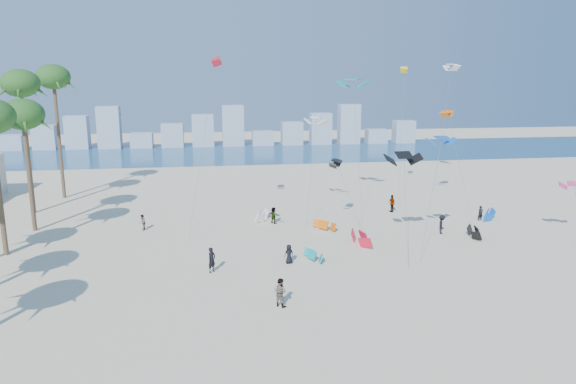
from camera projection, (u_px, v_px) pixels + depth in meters
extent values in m
plane|color=beige|center=(278.00, 328.00, 30.53)|extent=(220.00, 220.00, 0.00)
plane|color=navy|center=(229.00, 153.00, 100.03)|extent=(220.00, 220.00, 0.00)
imported|color=black|center=(212.00, 260.00, 39.00)|extent=(0.81, 0.82, 1.92)
imported|color=gray|center=(280.00, 292.00, 33.26)|extent=(1.15, 1.13, 1.86)
imported|color=black|center=(289.00, 254.00, 40.88)|extent=(0.84, 0.64, 1.52)
imported|color=gray|center=(392.00, 203.00, 56.38)|extent=(0.75, 1.18, 1.86)
imported|color=black|center=(442.00, 224.00, 48.54)|extent=(1.05, 1.31, 1.78)
imported|color=gray|center=(274.00, 215.00, 52.00)|extent=(1.33, 1.49, 1.64)
imported|color=black|center=(481.00, 213.00, 52.99)|extent=(0.59, 0.42, 1.53)
imported|color=gray|center=(142.00, 222.00, 49.67)|extent=(0.60, 0.76, 1.52)
cylinder|color=#595959|center=(351.00, 199.00, 48.75)|extent=(1.59, 5.44, 6.36)
cylinder|color=#595959|center=(312.00, 171.00, 52.28)|extent=(2.02, 5.20, 10.07)
cylinder|color=#595959|center=(431.00, 199.00, 41.69)|extent=(2.58, 3.03, 9.51)
cylinder|color=#595959|center=(202.00, 148.00, 47.53)|extent=(2.90, 3.93, 15.89)
cylinder|color=#595959|center=(401.00, 137.00, 58.58)|extent=(1.42, 3.90, 15.29)
cylinder|color=#595959|center=(358.00, 148.00, 54.34)|extent=(0.37, 6.00, 14.00)
cylinder|color=#595959|center=(458.00, 161.00, 56.95)|extent=(1.65, 4.00, 10.62)
cylinder|color=#595959|center=(406.00, 210.00, 41.36)|extent=(1.11, 4.85, 8.03)
cylinder|color=#595959|center=(443.00, 127.00, 67.95)|extent=(2.49, 2.49, 15.78)
cylinder|color=brown|center=(29.00, 174.00, 48.60)|extent=(0.40, 0.40, 10.94)
ellipsoid|color=#24551E|center=(23.00, 114.00, 47.41)|extent=(3.80, 3.80, 2.85)
cylinder|color=brown|center=(28.00, 150.00, 54.75)|extent=(0.40, 0.40, 13.60)
ellipsoid|color=#24551E|center=(20.00, 83.00, 53.27)|extent=(3.80, 3.80, 2.85)
cylinder|color=brown|center=(59.00, 139.00, 61.63)|extent=(0.40, 0.40, 14.22)
ellipsoid|color=#24551E|center=(53.00, 77.00, 60.09)|extent=(3.80, 3.80, 2.85)
cube|color=#9EADBF|center=(12.00, 142.00, 103.24)|extent=(4.40, 3.00, 3.00)
cube|color=#9EADBF|center=(45.00, 137.00, 103.95)|extent=(4.40, 3.00, 4.80)
cube|color=#9EADBF|center=(77.00, 132.00, 104.65)|extent=(4.40, 3.00, 6.60)
cube|color=#9EADBF|center=(109.00, 127.00, 105.36)|extent=(4.40, 3.00, 8.40)
cube|color=#9EADBF|center=(142.00, 140.00, 106.85)|extent=(4.40, 3.00, 3.00)
cube|color=#9EADBF|center=(173.00, 135.00, 107.56)|extent=(4.40, 3.00, 4.80)
cube|color=#9EADBF|center=(203.00, 130.00, 108.27)|extent=(4.40, 3.00, 6.60)
cube|color=#9EADBF|center=(233.00, 126.00, 108.98)|extent=(4.40, 3.00, 8.40)
cube|color=#9EADBF|center=(263.00, 138.00, 110.47)|extent=(4.40, 3.00, 3.00)
cube|color=#9EADBF|center=(292.00, 133.00, 111.17)|extent=(4.40, 3.00, 4.80)
cube|color=#9EADBF|center=(321.00, 129.00, 111.88)|extent=(4.40, 3.00, 6.60)
cube|color=#9EADBF|center=(349.00, 124.00, 112.59)|extent=(4.40, 3.00, 8.40)
cube|color=#9EADBF|center=(376.00, 136.00, 114.08)|extent=(4.40, 3.00, 3.00)
cube|color=#9EADBF|center=(404.00, 132.00, 114.79)|extent=(4.40, 3.00, 4.80)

